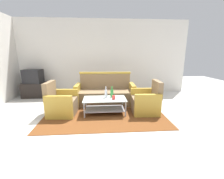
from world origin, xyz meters
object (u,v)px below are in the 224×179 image
television (33,76)px  cup (114,98)px  couch (105,94)px  coffee_table (105,104)px  bottle_clear (106,93)px  armchair_right (146,102)px  tv_stand (35,90)px  bottle_green (112,93)px  armchair_left (62,104)px

television → cup: bearing=152.0°
couch → coffee_table: couch is taller
bottle_clear → cup: size_ratio=3.06×
armchair_right → tv_stand: 4.00m
television → bottle_clear: bearing=152.5°
cup → bottle_green: bearing=97.7°
couch → cup: bearing=103.7°
bottle_clear → cup: bearing=-41.5°
armchair_right → bottle_green: armchair_right is taller
couch → tv_stand: size_ratio=2.28×
armchair_right → television: size_ratio=1.32×
couch → armchair_left: 1.40m
television → armchair_left: bearing=134.9°
coffee_table → bottle_green: (0.20, 0.11, 0.25)m
bottle_green → tv_stand: bottle_green is taller
cup → television: (-2.72, 1.86, 0.30)m
couch → armchair_left: couch is taller
bottle_clear → cup: bottle_clear is taller
cup → couch: bearing=101.5°
tv_stand → bottle_green: bearing=-31.5°
armchair_left → cup: 1.36m
cup → tv_stand: (-2.72, 1.86, -0.20)m
bottle_clear → coffee_table: bearing=-117.8°
armchair_left → coffee_table: bearing=91.7°
armchair_left → tv_stand: 2.20m
armchair_left → bottle_clear: 1.18m
couch → tv_stand: bearing=-18.0°
couch → television: bearing=-18.0°
bottle_green → television: bearing=148.5°
armchair_right → cup: (-0.88, -0.10, 0.17)m
bottle_green → coffee_table: bearing=-149.8°
couch → armchair_left: size_ratio=2.15×
couch → bottle_clear: 0.79m
armchair_right → tv_stand: size_ratio=1.06×
tv_stand → armchair_right: bearing=-26.0°
armchair_right → tv_stand: bearing=66.8°
couch → television: television is taller
television → tv_stand: bearing=90.0°
armchair_right → coffee_table: size_ratio=0.77×
bottle_clear → armchair_left: bearing=-178.5°
couch → armchair_right: (1.07, -0.82, -0.03)m
bottle_green → armchair_left: bearing=-176.8°
armchair_left → television: (-1.37, 1.72, 0.47)m
armchair_left → bottle_green: bearing=97.0°
tv_stand → television: size_ratio=1.24×
television → bottle_green: bearing=154.8°
couch → armchair_right: couch is taller
bottle_clear → cup: 0.26m
bottle_clear → television: (-2.53, 1.69, 0.23)m
armchair_left → coffee_table: 1.12m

